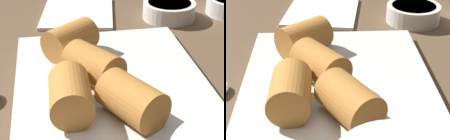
{
  "view_description": "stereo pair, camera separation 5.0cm",
  "coord_description": "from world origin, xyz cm",
  "views": [
    {
      "loc": [
        40.02,
        -7.67,
        28.36
      ],
      "look_at": [
        1.45,
        -0.86,
        5.34
      ],
      "focal_mm": 60.0,
      "sensor_mm": 36.0,
      "label": 1
    },
    {
      "loc": [
        40.58,
        -2.69,
        28.36
      ],
      "look_at": [
        1.45,
        -0.86,
        5.34
      ],
      "focal_mm": 60.0,
      "sensor_mm": 36.0,
      "label": 2
    }
  ],
  "objects": [
    {
      "name": "table_surface",
      "position": [
        0.0,
        0.0,
        1.0
      ],
      "size": [
        180.0,
        140.0,
        2.0
      ],
      "color": "brown",
      "rests_on": "ground"
    },
    {
      "name": "serving_plate",
      "position": [
        1.45,
        -0.86,
        2.76
      ],
      "size": [
        30.35,
        23.79,
        1.5
      ],
      "color": "silver",
      "rests_on": "table_surface"
    },
    {
      "name": "roll_front_left",
      "position": [
        0.43,
        -3.28,
        5.79
      ],
      "size": [
        8.34,
        7.82,
        4.59
      ],
      "color": "#B77533",
      "rests_on": "serving_plate"
    },
    {
      "name": "roll_front_right",
      "position": [
        -7.22,
        -4.88,
        5.79
      ],
      "size": [
        8.0,
        8.29,
        4.59
      ],
      "color": "#B77533",
      "rests_on": "serving_plate"
    },
    {
      "name": "roll_back_left",
      "position": [
        6.19,
        -6.29,
        5.79
      ],
      "size": [
        7.8,
        4.67,
        4.59
      ],
      "color": "#B77533",
      "rests_on": "serving_plate"
    },
    {
      "name": "roll_back_right",
      "position": [
        8.32,
        -0.41,
        5.79
      ],
      "size": [
        8.34,
        7.5,
        4.59
      ],
      "color": "#B77533",
      "rests_on": "serving_plate"
    },
    {
      "name": "dipping_bowl_near",
      "position": [
        -20.85,
        13.51,
        3.64
      ],
      "size": [
        9.42,
        9.42,
        3.02
      ],
      "color": "silver",
      "rests_on": "table_surface"
    },
    {
      "name": "napkin",
      "position": [
        -25.46,
        -2.57,
        2.3
      ],
      "size": [
        16.9,
        15.03,
        0.6
      ],
      "color": "white",
      "rests_on": "table_surface"
    }
  ]
}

